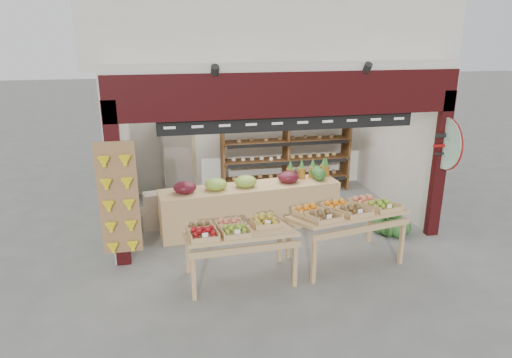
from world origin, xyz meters
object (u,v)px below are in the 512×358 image
object	(u,v)px
cardboard_stack	(166,213)
mid_counter	(250,205)
display_table_right	(346,212)
watermelon_pile	(391,224)
back_shelving	(286,143)
refrigerator	(178,160)
display_table_left	(232,232)

from	to	relation	value
cardboard_stack	mid_counter	distance (m)	1.65
display_table_right	watermelon_pile	size ratio (longest dim) A/B	2.66
back_shelving	refrigerator	world-z (taller)	back_shelving
display_table_right	watermelon_pile	distance (m)	1.68
refrigerator	mid_counter	xyz separation A→B (m)	(1.24, -1.95, -0.41)
mid_counter	watermelon_pile	xyz separation A→B (m)	(2.52, -0.75, -0.28)
mid_counter	display_table_right	bearing A→B (deg)	-52.05
cardboard_stack	display_table_right	xyz separation A→B (m)	(2.81, -2.06, 0.61)
back_shelving	mid_counter	world-z (taller)	back_shelving
watermelon_pile	cardboard_stack	bearing A→B (deg)	163.44
watermelon_pile	display_table_left	bearing A→B (deg)	-161.42
mid_counter	back_shelving	bearing A→B (deg)	57.49
refrigerator	display_table_left	world-z (taller)	refrigerator
cardboard_stack	refrigerator	bearing A→B (deg)	77.57
refrigerator	cardboard_stack	xyz separation A→B (m)	(-0.33, -1.48, -0.62)
display_table_right	cardboard_stack	bearing A→B (deg)	143.72
back_shelving	watermelon_pile	xyz separation A→B (m)	(1.32, -2.63, -0.99)
display_table_left	refrigerator	bearing A→B (deg)	99.27
back_shelving	display_table_left	size ratio (longest dim) A/B	1.82
display_table_right	display_table_left	bearing A→B (deg)	-173.54
cardboard_stack	display_table_right	world-z (taller)	display_table_right
refrigerator	display_table_right	bearing A→B (deg)	-60.82
mid_counter	display_table_right	size ratio (longest dim) A/B	1.84
back_shelving	cardboard_stack	size ratio (longest dim) A/B	2.86
back_shelving	display_table_right	size ratio (longest dim) A/B	1.59
mid_counter	display_table_left	world-z (taller)	mid_counter
back_shelving	watermelon_pile	world-z (taller)	back_shelving
mid_counter	refrigerator	bearing A→B (deg)	122.46
back_shelving	watermelon_pile	distance (m)	3.10
back_shelving	watermelon_pile	size ratio (longest dim) A/B	4.23
back_shelving	display_table_left	world-z (taller)	back_shelving
display_table_left	watermelon_pile	bearing A→B (deg)	18.58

